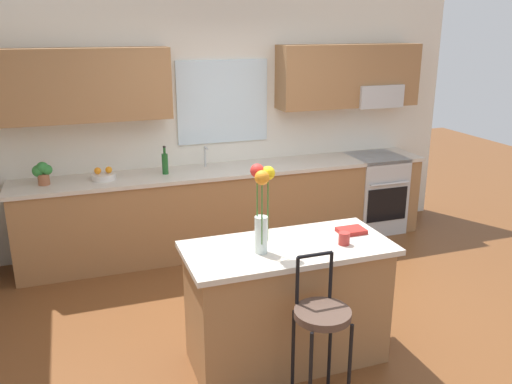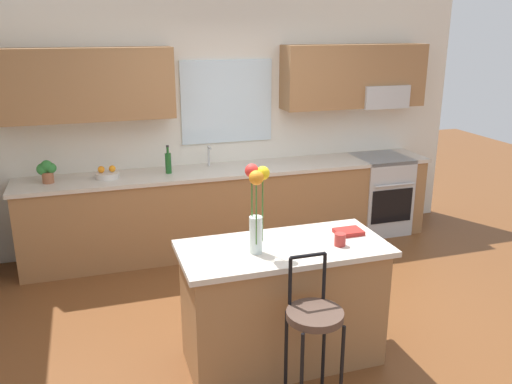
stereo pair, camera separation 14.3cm
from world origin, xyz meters
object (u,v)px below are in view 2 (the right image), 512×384
Objects in this scene: bottle_olive_oil at (168,162)px; potted_plant_small at (47,170)px; oven_range at (379,194)px; cookbook at (348,232)px; fruit_bowl_oranges at (107,174)px; kitchen_island at (283,303)px; flower_vase at (256,202)px; bar_stool_near at (314,321)px; mug_ceramic at (340,240)px.

potted_plant_small is at bearing 179.95° from bottle_olive_oil.
oven_range is 3.10× the size of bottle_olive_oil.
cookbook is 0.83× the size of fruit_bowl_oranges.
kitchen_island is 6.47× the size of potted_plant_small.
kitchen_island is at bearing -63.18° from fruit_bowl_oranges.
potted_plant_small is (-1.45, 2.23, -0.23)m from flower_vase.
cookbook reaches higher than kitchen_island.
kitchen_island is at bearing 13.64° from flower_vase.
fruit_bowl_oranges is (-1.10, 2.73, 0.33)m from bar_stool_near.
bar_stool_near is at bearing -68.09° from fruit_bowl_oranges.
oven_range is 4.60× the size of cookbook.
fruit_bowl_oranges is 0.57m from potted_plant_small.
oven_range is 10.22× the size of mug_ceramic.
potted_plant_small is at bearing 131.77° from mug_ceramic.
fruit_bowl_oranges is 0.63m from bottle_olive_oil.
kitchen_island is at bearing -77.64° from bottle_olive_oil.
mug_ceramic is 2.73m from fruit_bowl_oranges.
oven_range is 0.88× the size of bar_stool_near.
cookbook is at bearing -43.71° from potted_plant_small.
potted_plant_small reaches higher than cookbook.
mug_ceramic is 0.45× the size of cookbook.
fruit_bowl_oranges is at bearing 122.88° from mug_ceramic.
fruit_bowl_oranges is (-1.48, 2.29, -0.00)m from mug_ceramic.
cookbook is at bearing 9.04° from flower_vase.
oven_range is 0.62× the size of kitchen_island.
flower_vase reaches higher than oven_range.
potted_plant_small is (-0.57, 0.00, 0.09)m from fruit_bowl_oranges.
bottle_olive_oil reaches higher than mug_ceramic.
mug_ceramic is 0.37× the size of fruit_bowl_oranges.
kitchen_island is at bearing -133.44° from oven_range.
bar_stool_near is at bearing -80.11° from bottle_olive_oil.
flower_vase is at bearing 113.42° from bar_stool_near.
flower_vase is 2.67m from potted_plant_small.
bottle_olive_oil reaches higher than potted_plant_small.
flower_vase is 0.68m from mug_ceramic.
fruit_bowl_oranges reaches higher than mug_ceramic.
potted_plant_small is (-3.70, 0.03, 0.59)m from oven_range.
flower_vase reaches higher than potted_plant_small.
bar_stool_near is at bearing -66.58° from flower_vase.
bottle_olive_oil is (0.62, 0.00, 0.08)m from fruit_bowl_oranges.
fruit_bowl_oranges is 1.05× the size of potted_plant_small.
kitchen_island is 2.30m from bottle_olive_oil.
bar_stool_near is at bearing -126.94° from oven_range.
potted_plant_small reaches higher than bar_stool_near.
fruit_bowl_oranges is at bearing 116.82° from kitchen_island.
potted_plant_small is at bearing 179.60° from oven_range.
flower_vase is at bearing 174.21° from mug_ceramic.
flower_vase reaches higher than mug_ceramic.
oven_range is 2.58m from bottle_olive_oil.
cookbook is (0.54, 0.07, 0.47)m from kitchen_island.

